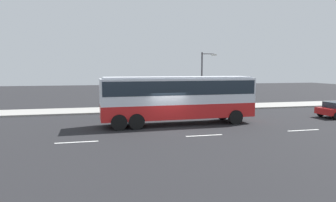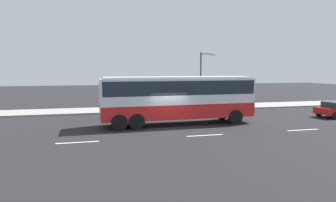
{
  "view_description": "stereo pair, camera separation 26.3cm",
  "coord_description": "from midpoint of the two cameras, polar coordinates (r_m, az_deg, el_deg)",
  "views": [
    {
      "loc": [
        -4.7,
        -20.41,
        4.15
      ],
      "look_at": [
        0.14,
        0.63,
        1.84
      ],
      "focal_mm": 31.8,
      "sensor_mm": 36.0,
      "label": 1
    },
    {
      "loc": [
        -4.96,
        -20.35,
        4.15
      ],
      "look_at": [
        0.14,
        0.63,
        1.84
      ],
      "focal_mm": 31.8,
      "sensor_mm": 36.0,
      "label": 2
    }
  ],
  "objects": [
    {
      "name": "lane_centreline",
      "position": [
        17.83,
        -12.56,
        -7.48
      ],
      "size": [
        27.87,
        0.16,
        0.01
      ],
      "color": "white",
      "rests_on": "ground_plane"
    },
    {
      "name": "sidewalk_curb",
      "position": [
        30.64,
        -3.78,
        -1.55
      ],
      "size": [
        80.0,
        4.0,
        0.15
      ],
      "primitive_type": "cube",
      "color": "gray",
      "rests_on": "ground_plane"
    },
    {
      "name": "pedestrian_near_curb",
      "position": [
        32.84,
        12.58,
        0.59
      ],
      "size": [
        0.32,
        0.32,
        1.61
      ],
      "rotation": [
        0.0,
        0.0,
        3.72
      ],
      "color": "brown",
      "rests_on": "sidewalk_curb"
    },
    {
      "name": "coach_bus",
      "position": [
        22.3,
        2.34,
        1.15
      ],
      "size": [
        11.58,
        2.91,
        3.6
      ],
      "rotation": [
        0.0,
        0.0,
        0.03
      ],
      "color": "red",
      "rests_on": "ground_plane"
    },
    {
      "name": "ground_plane",
      "position": [
        21.35,
        0.37,
        -5.1
      ],
      "size": [
        120.0,
        120.0,
        0.0
      ],
      "primitive_type": "plane",
      "color": "black"
    },
    {
      "name": "street_lamp",
      "position": [
        30.56,
        7.07,
        4.8
      ],
      "size": [
        1.6,
        0.24,
        5.71
      ],
      "color": "#47474C",
      "rests_on": "sidewalk_curb"
    }
  ]
}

